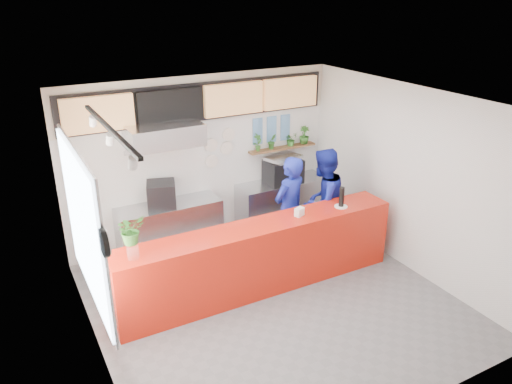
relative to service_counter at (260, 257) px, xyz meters
name	(u,v)px	position (x,y,z in m)	size (l,w,h in m)	color
floor	(272,301)	(0.00, -0.40, -0.55)	(5.00, 5.00, 0.00)	slate
ceiling	(275,103)	(0.00, -0.40, 2.45)	(5.00, 5.00, 0.00)	silver
wall_back	(203,159)	(0.00, 2.10, 0.95)	(5.00, 5.00, 0.00)	white
wall_left	(88,253)	(-2.50, -0.40, 0.95)	(5.00, 5.00, 0.00)	white
wall_right	(408,179)	(2.50, -0.40, 0.95)	(5.00, 5.00, 0.00)	white
service_counter	(260,257)	(0.00, 0.00, 0.00)	(4.50, 0.60, 1.10)	red
cream_band	(201,98)	(0.00, 2.09, 2.05)	(5.00, 0.02, 0.80)	beige
prep_bench	(170,228)	(-0.80, 1.80, -0.10)	(1.80, 0.60, 0.90)	#B2B5BA
panini_oven	(161,194)	(-0.91, 1.80, 0.56)	(0.47, 0.47, 0.42)	black
extraction_hood	(164,135)	(-0.80, 1.75, 1.60)	(1.20, 0.70, 0.35)	#B2B5BA
hood_lip	(165,147)	(-0.80, 1.75, 1.40)	(1.20, 0.70, 0.08)	#B2B5BA
right_bench	(282,203)	(1.50, 1.80, -0.10)	(1.80, 0.60, 0.90)	#B2B5BA
espresso_machine	(283,171)	(1.50, 1.80, 0.57)	(0.67, 0.48, 0.43)	black
espresso_tray	(283,158)	(1.50, 1.80, 0.83)	(0.65, 0.45, 0.06)	#BBBDC3
herb_shelf	(282,148)	(1.60, 2.00, 0.95)	(1.40, 0.18, 0.04)	brown
menu_board_far_left	(98,114)	(-1.75, 1.98, 2.00)	(1.10, 0.10, 0.55)	tan
menu_board_mid_left	(170,106)	(-0.59, 1.98, 2.00)	(1.10, 0.10, 0.55)	black
menu_board_mid_right	(234,99)	(0.57, 1.98, 2.00)	(1.10, 0.10, 0.55)	tan
menu_board_far_right	(290,93)	(1.73, 1.98, 2.00)	(1.10, 0.10, 0.55)	tan
soffit	(202,102)	(0.00, 2.06, 2.00)	(4.80, 0.04, 0.65)	black
window_pane	(84,227)	(-2.47, -0.10, 1.15)	(0.04, 2.20, 1.90)	silver
window_frame	(85,227)	(-2.45, -0.10, 1.15)	(0.03, 2.30, 2.00)	#B2B5BA
wall_clock_rim	(104,243)	(-2.46, -1.30, 1.50)	(0.30, 0.30, 0.05)	black
wall_clock_face	(107,242)	(-2.43, -1.30, 1.50)	(0.26, 0.26, 0.02)	white
track_rail	(109,128)	(-2.10, -0.40, 2.39)	(0.05, 2.40, 0.04)	black
dec_plate_a	(211,145)	(0.15, 2.07, 1.20)	(0.24, 0.24, 0.03)	silver
dec_plate_b	(226,148)	(0.45, 2.07, 1.10)	(0.24, 0.24, 0.03)	silver
dec_plate_c	(212,161)	(0.15, 2.07, 0.90)	(0.24, 0.24, 0.03)	silver
dec_plate_d	(229,134)	(0.50, 2.07, 1.35)	(0.24, 0.24, 0.03)	silver
photo_frame_a	(258,125)	(1.10, 2.08, 1.45)	(0.20, 0.02, 0.25)	#598CBF
photo_frame_b	(272,123)	(1.40, 2.08, 1.45)	(0.20, 0.02, 0.25)	#598CBF
photo_frame_c	(285,121)	(1.70, 2.08, 1.45)	(0.20, 0.02, 0.25)	#598CBF
photo_frame_d	(258,138)	(1.10, 2.08, 1.20)	(0.20, 0.02, 0.25)	#598CBF
photo_frame_e	(271,136)	(1.40, 2.08, 1.20)	(0.20, 0.02, 0.25)	#598CBF
photo_frame_f	(285,134)	(1.70, 2.08, 1.20)	(0.20, 0.02, 0.25)	#598CBF
staff_center	(289,210)	(0.88, 0.58, 0.37)	(0.67, 0.44, 1.85)	navy
staff_right	(322,202)	(1.54, 0.56, 0.39)	(0.92, 0.71, 1.88)	navy
herb_a	(258,142)	(1.06, 2.00, 1.14)	(0.18, 0.12, 0.34)	#306A25
herb_b	(272,141)	(1.37, 2.00, 1.12)	(0.16, 0.13, 0.29)	#306A25
herb_c	(291,139)	(1.79, 2.00, 1.10)	(0.23, 0.20, 0.26)	#306A25
herb_d	(304,135)	(2.09, 2.00, 1.14)	(0.19, 0.17, 0.34)	#306A25
glass_vase	(133,252)	(-1.91, -0.07, 0.64)	(0.15, 0.15, 0.19)	white
basil_vase	(131,230)	(-1.91, -0.07, 0.96)	(0.35, 0.30, 0.39)	#306A25
napkin_holder	(299,212)	(0.69, -0.01, 0.62)	(0.15, 0.09, 0.13)	white
white_plate	(341,206)	(1.46, -0.05, 0.56)	(0.21, 0.21, 0.02)	white
pepper_mill	(342,197)	(1.46, -0.05, 0.73)	(0.08, 0.08, 0.32)	black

